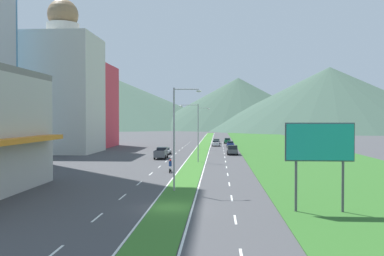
{
  "coord_description": "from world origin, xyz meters",
  "views": [
    {
      "loc": [
        3.86,
        -33.82,
        7.33
      ],
      "look_at": [
        -1.04,
        43.5,
        5.6
      ],
      "focal_mm": 38.98,
      "sensor_mm": 36.0,
      "label": 1
    }
  ],
  "objects": [
    {
      "name": "lane_dash_right_9",
      "position": [
        5.1,
        53.71,
        0.01
      ],
      "size": [
        0.16,
        2.8,
        0.01
      ],
      "primitive_type": "cube",
      "color": "silver",
      "rests_on": "ground_plane"
    },
    {
      "name": "lane_dash_left_11",
      "position": [
        -5.1,
        70.09,
        0.01
      ],
      "size": [
        0.16,
        2.8,
        0.01
      ],
      "primitive_type": "cube",
      "color": "silver",
      "rests_on": "ground_plane"
    },
    {
      "name": "hill_far_left",
      "position": [
        -89.82,
        294.77,
        22.0
      ],
      "size": [
        211.09,
        211.09,
        44.01
      ],
      "primitive_type": "cone",
      "color": "#3D5647",
      "rests_on": "ground_plane"
    },
    {
      "name": "midrise_colored",
      "position": [
        -31.81,
        72.34,
        10.58
      ],
      "size": [
        16.16,
        16.16,
        21.16
      ],
      "primitive_type": "cube",
      "color": "#D83847",
      "rests_on": "ground_plane"
    },
    {
      "name": "pickup_truck_1",
      "position": [
        6.74,
        51.36,
        0.98
      ],
      "size": [
        2.18,
        5.4,
        2.0
      ],
      "rotation": [
        0.0,
        0.0,
        -1.57
      ],
      "color": "#515459",
      "rests_on": "ground_plane"
    },
    {
      "name": "car_0",
      "position": [
        6.55,
        89.78,
        0.81
      ],
      "size": [
        1.95,
        4.4,
        1.6
      ],
      "rotation": [
        0.0,
        0.0,
        -1.57
      ],
      "color": "#0C5128",
      "rests_on": "ground_plane"
    },
    {
      "name": "lane_dash_right_2",
      "position": [
        5.1,
        -3.62,
        0.01
      ],
      "size": [
        0.16,
        2.8,
        0.01
      ],
      "primitive_type": "cube",
      "color": "silver",
      "rests_on": "ground_plane"
    },
    {
      "name": "lane_dash_right_5",
      "position": [
        5.1,
        20.95,
        0.01
      ],
      "size": [
        0.16,
        2.8,
        0.01
      ],
      "primitive_type": "cube",
      "color": "silver",
      "rests_on": "ground_plane"
    },
    {
      "name": "lane_dash_right_3",
      "position": [
        5.1,
        4.57,
        0.01
      ],
      "size": [
        0.16,
        2.8,
        0.01
      ],
      "primitive_type": "cube",
      "color": "silver",
      "rests_on": "ground_plane"
    },
    {
      "name": "lane_dash_right_12",
      "position": [
        5.1,
        78.28,
        0.01
      ],
      "size": [
        0.16,
        2.8,
        0.01
      ],
      "primitive_type": "cube",
      "color": "silver",
      "rests_on": "ground_plane"
    },
    {
      "name": "grass_verge_right",
      "position": [
        20.6,
        60.0,
        0.03
      ],
      "size": [
        24.0,
        240.0,
        0.06
      ],
      "primitive_type": "cube",
      "color": "#2D6023",
      "rests_on": "ground_plane"
    },
    {
      "name": "lane_dash_left_14",
      "position": [
        -5.1,
        94.66,
        0.01
      ],
      "size": [
        0.16,
        2.8,
        0.01
      ],
      "primitive_type": "cube",
      "color": "silver",
      "rests_on": "ground_plane"
    },
    {
      "name": "street_lamp_near",
      "position": [
        -0.32,
        7.87,
        5.94
      ],
      "size": [
        2.87,
        0.4,
        10.46
      ],
      "color": "#99999E",
      "rests_on": "ground_plane"
    },
    {
      "name": "lane_dash_left_4",
      "position": [
        -5.1,
        12.76,
        0.01
      ],
      "size": [
        0.16,
        2.8,
        0.01
      ],
      "primitive_type": "cube",
      "color": "silver",
      "rests_on": "ground_plane"
    },
    {
      "name": "lane_dash_left_10",
      "position": [
        -5.1,
        61.9,
        0.01
      ],
      "size": [
        0.16,
        2.8,
        0.01
      ],
      "primitive_type": "cube",
      "color": "silver",
      "rests_on": "ground_plane"
    },
    {
      "name": "hill_far_right",
      "position": [
        72.42,
        228.36,
        19.64
      ],
      "size": [
        158.27,
        158.27,
        39.28
      ],
      "primitive_type": "cone",
      "color": "#3D5647",
      "rests_on": "ground_plane"
    },
    {
      "name": "lane_dash_right_6",
      "position": [
        5.1,
        29.14,
        0.01
      ],
      "size": [
        0.16,
        2.8,
        0.01
      ],
      "primitive_type": "cube",
      "color": "silver",
      "rests_on": "ground_plane"
    },
    {
      "name": "street_lamp_far",
      "position": [
        -0.63,
        64.63,
        5.72
      ],
      "size": [
        2.9,
        0.48,
        10.02
      ],
      "color": "#99999E",
      "rests_on": "ground_plane"
    },
    {
      "name": "ground_plane",
      "position": [
        0.0,
        0.0,
        0.0
      ],
      "size": [
        600.0,
        600.0,
        0.0
      ],
      "primitive_type": "plane",
      "color": "#424244"
    },
    {
      "name": "lane_dash_right_14",
      "position": [
        5.1,
        94.66,
        0.01
      ],
      "size": [
        0.16,
        2.8,
        0.01
      ],
      "primitive_type": "cube",
      "color": "silver",
      "rests_on": "ground_plane"
    },
    {
      "name": "lane_dash_left_5",
      "position": [
        -5.1,
        20.95,
        0.01
      ],
      "size": [
        0.16,
        2.8,
        0.01
      ],
      "primitive_type": "cube",
      "color": "silver",
      "rests_on": "ground_plane"
    },
    {
      "name": "lane_dash_left_7",
      "position": [
        -5.1,
        37.33,
        0.01
      ],
      "size": [
        0.16,
        2.8,
        0.01
      ],
      "primitive_type": "cube",
      "color": "silver",
      "rests_on": "ground_plane"
    },
    {
      "name": "car_2",
      "position": [
        -6.93,
        51.45,
        0.71
      ],
      "size": [
        1.88,
        4.11,
        1.38
      ],
      "rotation": [
        0.0,
        0.0,
        1.57
      ],
      "color": "silver",
      "rests_on": "ground_plane"
    },
    {
      "name": "lane_dash_left_8",
      "position": [
        -5.1,
        45.52,
        0.01
      ],
      "size": [
        0.16,
        2.8,
        0.01
      ],
      "primitive_type": "cube",
      "color": "silver",
      "rests_on": "ground_plane"
    },
    {
      "name": "motorcycle_rider",
      "position": [
        -2.68,
        22.61,
        0.75
      ],
      "size": [
        0.36,
        2.0,
        1.8
      ],
      "rotation": [
        0.0,
        0.0,
        1.57
      ],
      "color": "black",
      "rests_on": "ground_plane"
    },
    {
      "name": "lane_dash_left_9",
      "position": [
        -5.1,
        53.71,
        0.01
      ],
      "size": [
        0.16,
        2.8,
        0.01
      ],
      "primitive_type": "cube",
      "color": "silver",
      "rests_on": "ground_plane"
    },
    {
      "name": "lane_dash_right_7",
      "position": [
        5.1,
        37.33,
        0.01
      ],
      "size": [
        0.16,
        2.8,
        0.01
      ],
      "primitive_type": "cube",
      "color": "silver",
      "rests_on": "ground_plane"
    },
    {
      "name": "lane_dash_left_2",
      "position": [
        -5.1,
        -3.62,
        0.01
      ],
      "size": [
        0.16,
        2.8,
        0.01
      ],
      "primitive_type": "cube",
      "color": "silver",
      "rests_on": "ground_plane"
    },
    {
      "name": "lane_dash_right_10",
      "position": [
        5.1,
        61.9,
        0.01
      ],
      "size": [
        0.16,
        2.8,
        0.01
      ],
      "primitive_type": "cube",
      "color": "silver",
      "rests_on": "ground_plane"
    },
    {
      "name": "lane_dash_right_4",
      "position": [
        5.1,
        12.76,
        0.01
      ],
      "size": [
        0.16,
        2.8,
        0.01
      ],
      "primitive_type": "cube",
      "color": "silver",
      "rests_on": "ground_plane"
    },
    {
      "name": "lane_dash_right_11",
      "position": [
        5.1,
        70.09,
        0.01
      ],
      "size": [
        0.16,
        2.8,
        0.01
      ],
      "primitive_type": "cube",
      "color": "silver",
      "rests_on": "ground_plane"
    },
    {
      "name": "lane_dash_left_6",
      "position": [
        -5.1,
        29.14,
        0.01
      ],
      "size": [
        0.16,
        2.8,
        0.01
      ],
      "primitive_type": "cube",
      "color": "silver",
      "rests_on": "ground_plane"
    },
    {
      "name": "car_1",
      "position": [
        3.35,
        88.04,
        0.73
      ],
      "size": [
        2.03,
        4.09,
        1.41
      ],
      "rotation": [
        0.0,
        0.0,
        -1.57
      ],
      "color": "slate",
      "rests_on": "ground_plane"
    },
    {
      "name": "edge_line_median_right",
      "position": [
        1.75,
        60.0,
        0.01
      ],
      "size": [
        0.16,
        240.0,
        0.01
      ],
      "primitive_type": "cube",
      "color": "silver",
      "rests_on": "ground_plane"
    },
    {
      "name": "hill_far_center",
      "position": [
        17.94,
        264.64,
        18.24
      ],
      "size": [
        134.25,
        134.25,
        36.49
      ],
      "primitive_type": "cone",
      "color": "#3D5647",
      "rests_on": "ground_plane"
    },
    {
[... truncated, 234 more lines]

